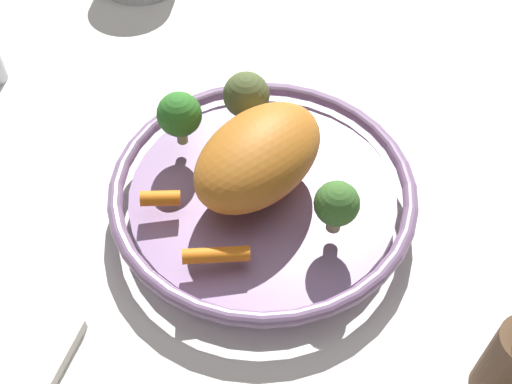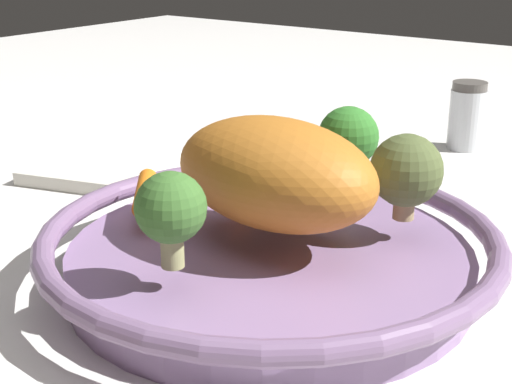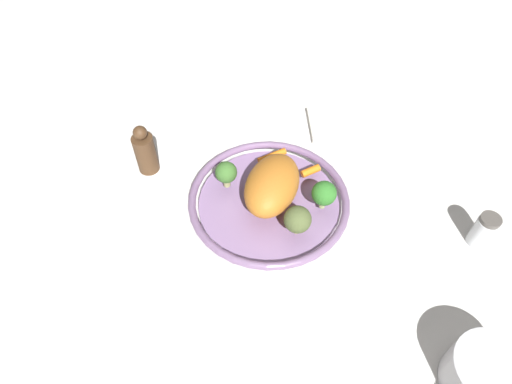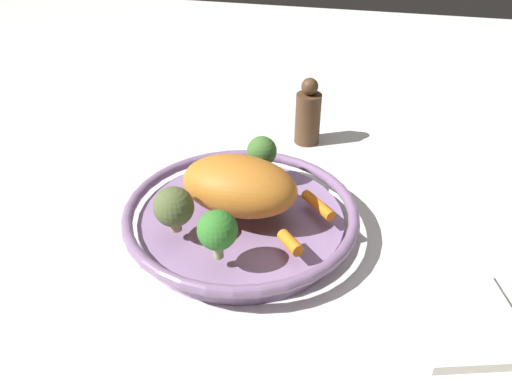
{
  "view_description": "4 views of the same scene",
  "coord_description": "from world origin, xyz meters",
  "px_view_note": "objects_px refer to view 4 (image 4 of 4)",
  "views": [
    {
      "loc": [
        0.24,
        -0.37,
        0.58
      ],
      "look_at": [
        0.01,
        -0.02,
        0.06
      ],
      "focal_mm": 44.1,
      "sensor_mm": 36.0,
      "label": 1
    },
    {
      "loc": [
        0.42,
        0.3,
        0.26
      ],
      "look_at": [
        -0.0,
        -0.02,
        0.07
      ],
      "focal_mm": 53.13,
      "sensor_mm": 36.0,
      "label": 2
    },
    {
      "loc": [
        -0.11,
        0.58,
        0.78
      ],
      "look_at": [
        0.02,
        0.02,
        0.08
      ],
      "focal_mm": 31.41,
      "sensor_mm": 36.0,
      "label": 3
    },
    {
      "loc": [
        -0.58,
        -0.16,
        0.48
      ],
      "look_at": [
        0.01,
        -0.02,
        0.06
      ],
      "focal_mm": 35.98,
      "sensor_mm": 36.0,
      "label": 4
    }
  ],
  "objects_px": {
    "roast_chicken_piece": "(240,186)",
    "broccoli_floret_edge": "(174,207)",
    "baby_carrot_left": "(290,243)",
    "broccoli_floret_large": "(217,231)",
    "dish_towel": "(463,319)",
    "broccoli_floret_mid": "(262,152)",
    "pepper_mill": "(308,115)",
    "baby_carrot_center": "(318,205)",
    "serving_bowl": "(241,218)"
  },
  "relations": [
    {
      "from": "broccoli_floret_edge",
      "to": "pepper_mill",
      "type": "relative_size",
      "value": 0.5
    },
    {
      "from": "roast_chicken_piece",
      "to": "baby_carrot_center",
      "type": "bearing_deg",
      "value": -78.03
    },
    {
      "from": "baby_carrot_left",
      "to": "broccoli_floret_edge",
      "type": "xyz_separation_m",
      "value": [
        0.0,
        0.16,
        0.03
      ]
    },
    {
      "from": "broccoli_floret_edge",
      "to": "dish_towel",
      "type": "height_order",
      "value": "broccoli_floret_edge"
    },
    {
      "from": "pepper_mill",
      "to": "dish_towel",
      "type": "xyz_separation_m",
      "value": [
        -0.41,
        -0.25,
        -0.05
      ]
    },
    {
      "from": "broccoli_floret_large",
      "to": "dish_towel",
      "type": "height_order",
      "value": "broccoli_floret_large"
    },
    {
      "from": "roast_chicken_piece",
      "to": "dish_towel",
      "type": "xyz_separation_m",
      "value": [
        -0.11,
        -0.3,
        -0.08
      ]
    },
    {
      "from": "broccoli_floret_edge",
      "to": "dish_towel",
      "type": "relative_size",
      "value": 0.46
    },
    {
      "from": "broccoli_floret_mid",
      "to": "broccoli_floret_edge",
      "type": "distance_m",
      "value": 0.19
    },
    {
      "from": "baby_carrot_center",
      "to": "baby_carrot_left",
      "type": "relative_size",
      "value": 1.59
    },
    {
      "from": "roast_chicken_piece",
      "to": "broccoli_floret_large",
      "type": "bearing_deg",
      "value": 179.46
    },
    {
      "from": "serving_bowl",
      "to": "dish_towel",
      "type": "distance_m",
      "value": 0.32
    },
    {
      "from": "serving_bowl",
      "to": "broccoli_floret_mid",
      "type": "relative_size",
      "value": 5.36
    },
    {
      "from": "baby_carrot_center",
      "to": "broccoli_floret_edge",
      "type": "xyz_separation_m",
      "value": [
        -0.09,
        0.18,
        0.03
      ]
    },
    {
      "from": "baby_carrot_left",
      "to": "broccoli_floret_large",
      "type": "relative_size",
      "value": 0.62
    },
    {
      "from": "serving_bowl",
      "to": "broccoli_floret_edge",
      "type": "distance_m",
      "value": 0.12
    },
    {
      "from": "broccoli_floret_large",
      "to": "pepper_mill",
      "type": "height_order",
      "value": "pepper_mill"
    },
    {
      "from": "broccoli_floret_edge",
      "to": "broccoli_floret_large",
      "type": "xyz_separation_m",
      "value": [
        -0.04,
        -0.07,
        0.0
      ]
    },
    {
      "from": "baby_carrot_left",
      "to": "pepper_mill",
      "type": "height_order",
      "value": "pepper_mill"
    },
    {
      "from": "pepper_mill",
      "to": "serving_bowl",
      "type": "bearing_deg",
      "value": 169.78
    },
    {
      "from": "broccoli_floret_mid",
      "to": "broccoli_floret_edge",
      "type": "relative_size",
      "value": 0.98
    },
    {
      "from": "broccoli_floret_large",
      "to": "broccoli_floret_mid",
      "type": "bearing_deg",
      "value": -2.82
    },
    {
      "from": "roast_chicken_piece",
      "to": "broccoli_floret_mid",
      "type": "xyz_separation_m",
      "value": [
        0.1,
        -0.01,
        -0.0
      ]
    },
    {
      "from": "broccoli_floret_mid",
      "to": "serving_bowl",
      "type": "bearing_deg",
      "value": 173.9
    },
    {
      "from": "serving_bowl",
      "to": "baby_carrot_left",
      "type": "relative_size",
      "value": 8.13
    },
    {
      "from": "serving_bowl",
      "to": "broccoli_floret_large",
      "type": "bearing_deg",
      "value": 179.96
    },
    {
      "from": "roast_chicken_piece",
      "to": "pepper_mill",
      "type": "xyz_separation_m",
      "value": [
        0.31,
        -0.05,
        -0.03
      ]
    },
    {
      "from": "broccoli_floret_edge",
      "to": "dish_towel",
      "type": "distance_m",
      "value": 0.39
    },
    {
      "from": "roast_chicken_piece",
      "to": "broccoli_floret_mid",
      "type": "distance_m",
      "value": 0.1
    },
    {
      "from": "broccoli_floret_mid",
      "to": "baby_carrot_center",
      "type": "bearing_deg",
      "value": -127.84
    },
    {
      "from": "broccoli_floret_edge",
      "to": "dish_towel",
      "type": "xyz_separation_m",
      "value": [
        -0.04,
        -0.38,
        -0.08
      ]
    },
    {
      "from": "baby_carrot_left",
      "to": "broccoli_floret_edge",
      "type": "height_order",
      "value": "broccoli_floret_edge"
    },
    {
      "from": "dish_towel",
      "to": "broccoli_floret_edge",
      "type": "bearing_deg",
      "value": 83.86
    },
    {
      "from": "broccoli_floret_mid",
      "to": "broccoli_floret_large",
      "type": "bearing_deg",
      "value": 177.18
    },
    {
      "from": "roast_chicken_piece",
      "to": "broccoli_floret_edge",
      "type": "xyz_separation_m",
      "value": [
        -0.07,
        0.07,
        -0.0
      ]
    },
    {
      "from": "serving_bowl",
      "to": "pepper_mill",
      "type": "xyz_separation_m",
      "value": [
        0.3,
        -0.05,
        0.03
      ]
    },
    {
      "from": "broccoli_floret_mid",
      "to": "pepper_mill",
      "type": "relative_size",
      "value": 0.49
    },
    {
      "from": "baby_carrot_left",
      "to": "broccoli_floret_large",
      "type": "xyz_separation_m",
      "value": [
        -0.04,
        0.09,
        0.03
      ]
    },
    {
      "from": "roast_chicken_piece",
      "to": "dish_towel",
      "type": "relative_size",
      "value": 1.17
    },
    {
      "from": "broccoli_floret_large",
      "to": "pepper_mill",
      "type": "xyz_separation_m",
      "value": [
        0.41,
        -0.05,
        -0.03
      ]
    },
    {
      "from": "roast_chicken_piece",
      "to": "broccoli_floret_edge",
      "type": "distance_m",
      "value": 0.1
    },
    {
      "from": "roast_chicken_piece",
      "to": "baby_carrot_left",
      "type": "distance_m",
      "value": 0.11
    },
    {
      "from": "broccoli_floret_edge",
      "to": "pepper_mill",
      "type": "xyz_separation_m",
      "value": [
        0.37,
        -0.13,
        -0.03
      ]
    },
    {
      "from": "dish_towel",
      "to": "broccoli_floret_large",
      "type": "bearing_deg",
      "value": 90.01
    },
    {
      "from": "broccoli_floret_edge",
      "to": "pepper_mill",
      "type": "distance_m",
      "value": 0.39
    },
    {
      "from": "broccoli_floret_mid",
      "to": "broccoli_floret_large",
      "type": "distance_m",
      "value": 0.21
    },
    {
      "from": "broccoli_floret_edge",
      "to": "pepper_mill",
      "type": "height_order",
      "value": "pepper_mill"
    },
    {
      "from": "baby_carrot_center",
      "to": "broccoli_floret_large",
      "type": "bearing_deg",
      "value": 139.74
    },
    {
      "from": "roast_chicken_piece",
      "to": "baby_carrot_left",
      "type": "bearing_deg",
      "value": -129.13
    },
    {
      "from": "baby_carrot_left",
      "to": "roast_chicken_piece",
      "type": "bearing_deg",
      "value": 50.87
    }
  ]
}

